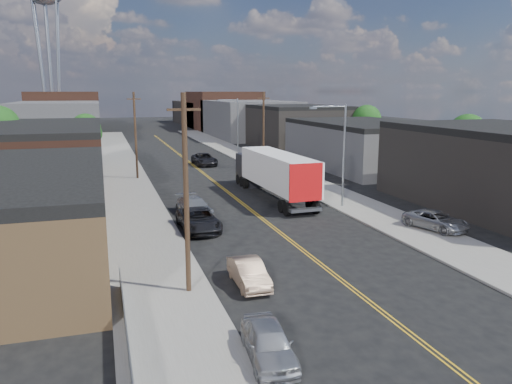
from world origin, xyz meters
TOP-DOWN VIEW (x-y plane):
  - ground at (0.00, 60.00)m, footprint 260.00×260.00m
  - centerline at (0.00, 45.00)m, footprint 0.32×120.00m
  - sidewalk_left at (-9.50, 45.00)m, footprint 5.00×140.00m
  - sidewalk_right at (9.50, 45.00)m, footprint 5.00×140.00m
  - warehouse_brown at (-18.00, 44.00)m, footprint 12.00×26.00m
  - industrial_right_b at (22.00, 46.00)m, footprint 14.00×24.00m
  - industrial_right_c at (22.00, 72.00)m, footprint 14.00×22.00m
  - skyline_left_a at (-20.00, 95.00)m, footprint 16.00×30.00m
  - skyline_right_a at (20.00, 95.00)m, footprint 16.00×30.00m
  - skyline_left_b at (-20.00, 120.00)m, footprint 16.00×26.00m
  - skyline_right_b at (20.00, 120.00)m, footprint 16.00×26.00m
  - skyline_left_c at (-20.00, 140.00)m, footprint 16.00×40.00m
  - skyline_right_c at (20.00, 140.00)m, footprint 16.00×40.00m
  - streetlight_near at (7.60, 25.00)m, footprint 3.39×0.25m
  - streetlight_far at (7.60, 60.00)m, footprint 3.39×0.25m
  - utility_pole_left_near at (-8.20, 10.00)m, footprint 1.60×0.26m
  - utility_pole_left_far at (-8.20, 45.00)m, footprint 1.60×0.26m
  - utility_pole_right at (8.20, 48.00)m, footprint 1.60×0.26m
  - chainlink_fence at (-11.50, 3.50)m, footprint 0.05×16.00m
  - tree_left_mid at (-23.94, 55.00)m, footprint 5.10×5.04m
  - tree_left_far at (-13.94, 62.00)m, footprint 4.35×4.20m
  - tree_right_near at (30.06, 36.00)m, footprint 4.60×4.48m
  - tree_right_far at (30.06, 60.00)m, footprint 4.85×4.76m
  - semi_truck at (3.51, 30.98)m, footprint 3.29×16.90m
  - car_left_a at (-6.40, 2.73)m, footprint 2.07×4.31m
  - car_left_b at (-5.00, 10.12)m, footprint 1.48×4.15m
  - car_left_c at (-5.50, 21.42)m, footprint 2.69×5.72m
  - car_left_d at (-5.00, 26.00)m, footprint 2.69×5.37m
  - car_right_lot_a at (11.00, 16.00)m, footprint 3.62×5.30m
  - car_right_lot_c at (8.20, 44.33)m, footprint 2.64×4.93m
  - car_ahead_truck at (1.50, 53.85)m, footprint 2.87×6.00m

SIDE VIEW (x-z plane):
  - ground at x=0.00m, z-range 0.00..0.00m
  - centerline at x=0.00m, z-range 0.00..0.01m
  - sidewalk_left at x=-9.50m, z-range 0.00..0.15m
  - sidewalk_right at x=9.50m, z-range 0.00..0.15m
  - chainlink_fence at x=-11.50m, z-range 0.04..1.27m
  - car_left_b at x=-5.00m, z-range 0.00..1.36m
  - car_left_a at x=-6.40m, z-range 0.00..1.42m
  - car_left_d at x=-5.00m, z-range 0.00..1.50m
  - car_left_c at x=-5.50m, z-range 0.00..1.58m
  - car_right_lot_a at x=11.00m, z-range 0.15..1.50m
  - car_ahead_truck at x=1.50m, z-range 0.00..1.65m
  - car_right_lot_c at x=8.20m, z-range 0.15..1.75m
  - semi_truck at x=3.51m, z-range 0.31..4.72m
  - industrial_right_b at x=22.00m, z-range 0.00..6.10m
  - warehouse_brown at x=-18.00m, z-range 0.00..6.60m
  - skyline_left_c at x=-20.00m, z-range 0.00..7.00m
  - skyline_right_c at x=20.00m, z-range 0.00..7.00m
  - industrial_right_c at x=22.00m, z-range 0.00..7.60m
  - skyline_left_a at x=-20.00m, z-range 0.00..8.00m
  - skyline_right_a at x=20.00m, z-range 0.00..8.00m
  - tree_left_far at x=-13.94m, z-range 1.08..8.05m
  - tree_right_near at x=30.06m, z-range 1.15..8.59m
  - skyline_left_b at x=-20.00m, z-range 0.00..10.00m
  - skyline_right_b at x=20.00m, z-range 0.00..10.00m
  - utility_pole_left_near at x=-8.20m, z-range 0.14..10.14m
  - utility_pole_left_far at x=-8.20m, z-range 0.14..10.14m
  - utility_pole_right at x=8.20m, z-range 0.14..10.14m
  - tree_right_far at x=30.06m, z-range 1.22..9.13m
  - streetlight_near at x=7.60m, z-range 0.83..9.83m
  - streetlight_far at x=7.60m, z-range 0.83..9.83m
  - tree_left_mid at x=-23.94m, z-range 1.30..9.67m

